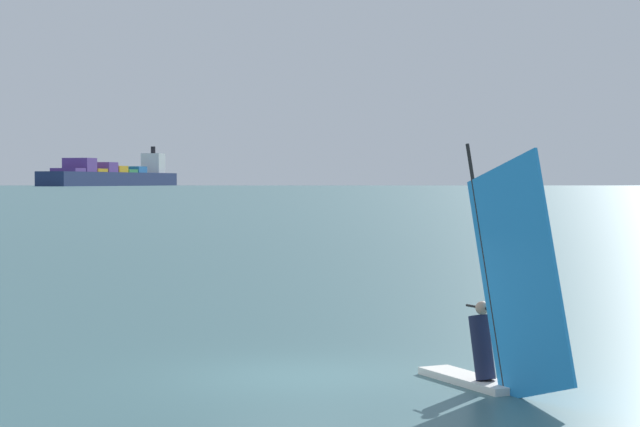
{
  "coord_description": "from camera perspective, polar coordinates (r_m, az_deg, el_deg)",
  "views": [
    {
      "loc": [
        -6.38,
        -17.82,
        3.29
      ],
      "look_at": [
        4.65,
        11.15,
        2.42
      ],
      "focal_mm": 63.3,
      "sensor_mm": 36.0,
      "label": 1
    }
  ],
  "objects": [
    {
      "name": "windsurfer",
      "position": [
        17.93,
        8.97,
        -5.22
      ],
      "size": [
        0.79,
        3.89,
        4.05
      ],
      "rotation": [
        0.0,
        0.0,
        1.66
      ],
      "color": "white",
      "rests_on": "ground_plane"
    },
    {
      "name": "distant_headland",
      "position": [
        1619.56,
        3.73,
        1.88
      ],
      "size": [
        1009.4,
        458.83,
        21.76
      ],
      "primitive_type": "cube",
      "rotation": [
        0.0,
        0.0,
        -0.26
      ],
      "color": "#4C564C",
      "rests_on": "ground_plane"
    },
    {
      "name": "cargo_ship",
      "position": [
        920.05,
        -10.4,
        1.88
      ],
      "size": [
        140.51,
        177.47,
        33.86
      ],
      "rotation": [
        0.0,
        0.0,
        4.07
      ],
      "color": "navy",
      "rests_on": "ground_plane"
    },
    {
      "name": "ground_plane",
      "position": [
        19.21,
        -1.15,
        -8.25
      ],
      "size": [
        4000.0,
        4000.0,
        0.0
      ],
      "primitive_type": "plane",
      "color": "#386066"
    }
  ]
}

